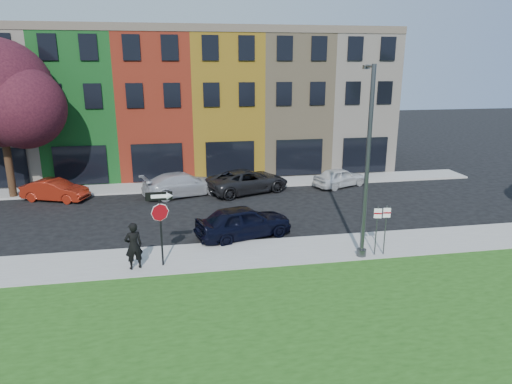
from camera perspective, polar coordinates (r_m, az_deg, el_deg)
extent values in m
plane|color=black|center=(17.49, 3.35, -11.70)|extent=(120.00, 120.00, 0.00)
cube|color=#97948F|center=(20.56, 6.89, -7.21)|extent=(40.00, 3.00, 0.12)
cube|color=#97948F|center=(31.12, -8.44, 0.78)|extent=(40.00, 2.40, 0.12)
cube|color=beige|center=(38.11, -27.68, 9.48)|extent=(5.00, 10.00, 10.00)
cube|color=#24852F|center=(36.93, -20.18, 10.16)|extent=(5.00, 10.00, 10.00)
cube|color=red|center=(36.41, -12.29, 10.69)|extent=(5.00, 10.00, 10.00)
cube|color=gold|center=(36.57, -4.30, 11.02)|extent=(5.00, 10.00, 10.00)
cube|color=#8F7C5C|center=(37.41, 3.49, 11.15)|extent=(5.00, 10.00, 10.00)
cube|color=beige|center=(38.87, 10.81, 11.08)|extent=(5.00, 10.00, 10.00)
cube|color=black|center=(31.91, -7.71, 3.85)|extent=(30.00, 0.12, 2.60)
cylinder|color=black|center=(18.67, -11.78, -4.69)|extent=(0.08, 0.08, 3.03)
cylinder|color=white|center=(18.40, -11.92, -2.50)|extent=(0.74, 0.05, 0.74)
cylinder|color=maroon|center=(18.38, -11.92, -2.53)|extent=(0.70, 0.04, 0.70)
cube|color=black|center=(18.20, -12.04, -0.51)|extent=(1.05, 0.07, 0.34)
cube|color=white|center=(18.17, -12.04, -0.54)|extent=(0.66, 0.04, 0.14)
imported|color=black|center=(18.83, -15.06, -6.51)|extent=(1.00, 0.91, 1.94)
imported|color=black|center=(21.76, -1.56, -3.72)|extent=(4.29, 5.58, 1.57)
imported|color=maroon|center=(30.13, -23.83, 0.22)|extent=(3.90, 4.82, 1.30)
imported|color=#AEADB2|center=(28.96, -9.14, 0.99)|extent=(5.09, 6.29, 1.47)
imported|color=black|center=(29.31, -1.04, 1.40)|extent=(5.94, 6.97, 1.49)
imported|color=silver|center=(31.17, 10.41, 1.82)|extent=(4.19, 4.86, 1.29)
cylinder|color=#444649|center=(19.00, 13.75, 3.26)|extent=(0.18, 0.18, 7.92)
cylinder|color=#444649|center=(20.15, 13.03, -7.37)|extent=(0.40, 0.40, 0.30)
cylinder|color=#444649|center=(19.56, 14.09, 15.02)|extent=(0.64, 1.96, 0.12)
cube|color=#444649|center=(20.65, 13.62, 14.93)|extent=(0.39, 0.60, 0.16)
cylinder|color=#444649|center=(20.04, 14.80, -4.71)|extent=(0.05, 0.05, 2.19)
cube|color=white|center=(19.76, 14.99, -2.60)|extent=(0.31, 0.10, 0.42)
cube|color=maroon|center=(19.74, 15.02, -2.62)|extent=(0.31, 0.09, 0.06)
cylinder|color=#444649|center=(20.21, 15.84, -4.61)|extent=(0.05, 0.05, 2.20)
cube|color=white|center=(19.93, 16.05, -2.51)|extent=(0.32, 0.06, 0.42)
cube|color=maroon|center=(19.91, 16.07, -2.53)|extent=(0.32, 0.05, 0.06)
cylinder|color=#301C10|center=(31.51, -28.51, 3.10)|extent=(0.44, 0.44, 4.06)
sphere|color=black|center=(29.67, -27.04, 9.38)|extent=(4.70, 4.70, 4.70)
sphere|color=black|center=(31.44, -28.91, 12.88)|extent=(3.76, 3.76, 3.76)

